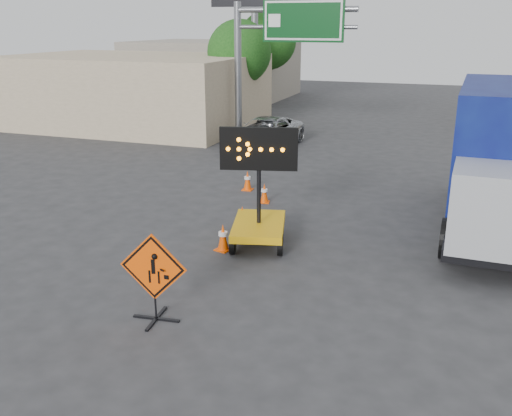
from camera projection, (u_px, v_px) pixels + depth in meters
The scene contains 14 objects.
ground at pixel (213, 313), 11.95m from camera, with size 100.00×100.00×0.00m, color #2D2D30.
storefront_left_near at pixel (133, 90), 33.74m from camera, with size 14.00×10.00×4.00m, color #CBB492.
storefront_left_far at pixel (213, 69), 46.52m from camera, with size 12.00×10.00×4.40m, color gray.
highway_gantry at pixel (277, 38), 27.87m from camera, with size 6.18×0.38×6.90m.
tree_left_near at pixel (239, 52), 32.92m from camera, with size 3.71×3.71×6.03m.
tree_left_far at pixel (267, 41), 40.27m from camera, with size 4.10×4.10×6.66m.
construction_sign at pixel (154, 275), 11.38m from camera, with size 1.41×1.01×1.88m.
arrow_board at pixel (259, 219), 15.50m from camera, with size 2.00×2.55×3.24m.
pickup_truck at pixel (265, 133), 27.56m from camera, with size 2.39×5.18×1.44m, color #AAADB1.
box_truck at pixel (503, 166), 16.38m from camera, with size 2.93×8.72×4.12m.
cone_a at pixel (223, 237), 15.14m from camera, with size 0.46×0.46×0.74m.
cone_b at pixel (242, 218), 16.66m from camera, with size 0.37×0.37×0.73m.
cone_c at pixel (264, 193), 19.20m from camera, with size 0.41×0.41×0.67m.
cone_d at pixel (248, 180), 20.63m from camera, with size 0.38×0.38×0.72m.
Camera 1 is at (4.48, -9.74, 5.79)m, focal length 40.00 mm.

